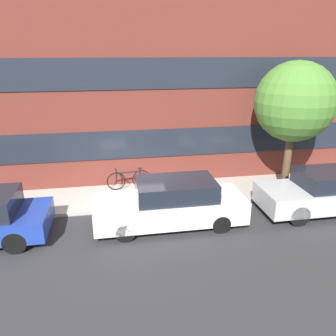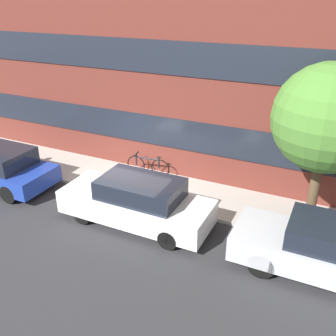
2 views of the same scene
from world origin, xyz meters
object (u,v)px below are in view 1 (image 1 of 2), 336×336
at_px(parked_car_white, 171,203).
at_px(parked_car_silver, 329,191).
at_px(bicycle, 129,179).
at_px(street_tree, 295,102).

height_order(parked_car_white, parked_car_silver, parked_car_white).
distance_m(parked_car_white, bicycle, 3.00).
distance_m(bicycle, street_tree, 6.57).
bearing_deg(parked_car_silver, street_tree, -66.95).
bearing_deg(parked_car_white, bicycle, -67.51).
relative_size(bicycle, street_tree, 0.35).
distance_m(parked_car_white, parked_car_silver, 5.33).
bearing_deg(parked_car_silver, bicycle, -23.12).
bearing_deg(parked_car_silver, parked_car_white, 0.00).
xyz_separation_m(parked_car_silver, street_tree, (-0.69, 1.63, 2.71)).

